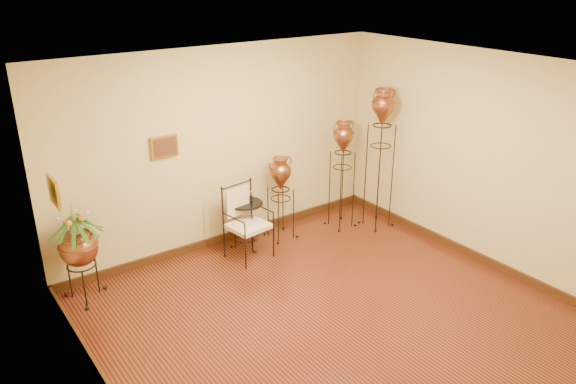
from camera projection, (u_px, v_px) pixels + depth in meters
ground at (337, 322)px, 6.34m from camera, size 5.00×5.00×0.00m
room_shell at (342, 179)px, 5.69m from camera, size 5.02×5.02×2.81m
amphora_tall at (380, 158)px, 8.30m from camera, size 0.50×0.50×2.15m
amphora_mid at (342, 174)px, 8.38m from camera, size 0.42×0.42×1.68m
amphora_short at (281, 197)px, 8.10m from camera, size 0.48×0.48×1.26m
planter_urn at (78, 244)px, 6.52m from camera, size 0.80×0.80×1.32m
armchair at (248, 223)px, 7.57m from camera, size 0.64×0.61×1.02m
side_table at (246, 224)px, 7.90m from camera, size 0.52×0.52×0.87m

